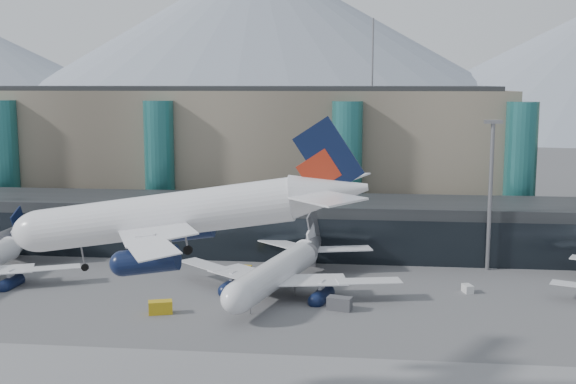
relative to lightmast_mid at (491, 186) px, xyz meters
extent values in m
plane|color=#515154|center=(-30.00, -48.00, -14.42)|extent=(900.00, 900.00, 0.00)
cube|color=black|center=(-30.00, 10.00, -9.42)|extent=(170.00, 18.00, 10.00)
cube|color=black|center=(-30.00, 1.10, -10.42)|extent=(170.00, 0.40, 8.00)
cylinder|color=slate|center=(-85.00, -1.00, -10.22)|extent=(2.80, 14.00, 2.80)
cube|color=slate|center=(-85.00, -1.00, -13.22)|extent=(1.20, 1.20, 2.40)
cylinder|color=slate|center=(-30.00, -1.00, -10.22)|extent=(2.80, 14.00, 2.80)
cube|color=slate|center=(-30.00, -1.00, -13.22)|extent=(1.20, 1.20, 2.40)
cube|color=gray|center=(-55.00, 42.00, 0.58)|extent=(130.00, 30.00, 30.00)
cube|color=black|center=(-55.00, 42.00, 16.08)|extent=(123.50, 28.00, 1.00)
cylinder|color=#266C6B|center=(-100.00, 26.00, -0.42)|extent=(6.40, 6.40, 28.00)
cylinder|color=#266C6B|center=(-65.00, 26.00, -0.42)|extent=(6.40, 6.40, 28.00)
cylinder|color=#266C6B|center=(-25.00, 26.00, -0.42)|extent=(6.40, 6.40, 28.00)
cylinder|color=#266C6B|center=(10.00, 26.00, -0.42)|extent=(6.40, 6.40, 28.00)
cylinder|color=slate|center=(-20.00, 42.00, 23.58)|extent=(0.40, 0.40, 16.00)
cone|color=gray|center=(-90.00, 332.00, 40.58)|extent=(400.00, 400.00, 110.00)
cylinder|color=slate|center=(0.00, 0.00, -1.92)|extent=(0.70, 0.70, 25.00)
cube|color=slate|center=(0.00, 0.00, 10.88)|extent=(3.00, 1.20, 0.60)
cylinder|color=silver|center=(-37.45, -59.37, 6.67)|extent=(24.29, 4.26, 4.02)
ellipsoid|color=silver|center=(-49.57, -59.25, 6.67)|extent=(5.67, 4.07, 4.02)
cone|color=silver|center=(-21.86, -59.53, 6.88)|extent=(6.97, 4.09, 4.02)
cube|color=silver|center=(-35.80, -68.05, 6.01)|extent=(12.53, 18.21, 0.20)
cylinder|color=#0C1534|center=(-37.17, -65.96, 3.96)|extent=(4.87, 2.26, 2.21)
cube|color=silver|center=(-21.91, -64.38, 7.08)|extent=(7.22, 9.59, 0.16)
cube|color=silver|center=(-35.63, -50.73, 6.01)|extent=(12.79, 18.17, 0.20)
cylinder|color=#0C1534|center=(-37.04, -52.79, 3.96)|extent=(4.87, 2.26, 2.21)
cube|color=silver|center=(-21.81, -54.68, 7.08)|extent=(7.35, 9.57, 0.16)
cube|color=#0C1534|center=(-21.51, -59.53, 10.09)|extent=(6.00, 0.30, 7.07)
cube|color=#A32714|center=(-22.55, -59.52, 8.89)|extent=(4.02, 0.32, 3.87)
cylinder|color=slate|center=(-45.94, -59.29, 4.06)|extent=(0.16, 0.16, 3.22)
cylinder|color=black|center=(-45.94, -59.29, 2.66)|extent=(0.72, 0.26, 0.71)
cylinder|color=black|center=(-36.43, -61.79, 2.66)|extent=(0.92, 0.37, 0.92)
cylinder|color=black|center=(-36.38, -56.97, 2.66)|extent=(0.92, 0.37, 0.92)
cone|color=silver|center=(-82.14, -1.63, -9.80)|extent=(4.16, 6.94, 3.96)
cube|color=silver|center=(-73.98, -15.53, -10.66)|extent=(17.99, 12.12, 0.20)
cylinder|color=#0C1534|center=(-76.07, -16.84, -12.68)|extent=(2.31, 4.84, 2.18)
cube|color=silver|center=(-77.36, -1.76, -9.61)|extent=(9.48, 7.01, 0.16)
cube|color=silver|center=(-86.92, -1.49, -9.61)|extent=(9.41, 7.36, 0.16)
cube|color=#0C1534|center=(-82.13, -1.28, -6.63)|extent=(0.40, 5.93, 6.98)
cube|color=silver|center=(-82.16, -2.31, -7.82)|extent=(0.39, 3.97, 3.82)
cylinder|color=silver|center=(-33.56, -17.00, -9.52)|extent=(10.90, 26.77, 4.39)
ellipsoid|color=silver|center=(-36.88, -29.83, -9.52)|extent=(5.80, 7.06, 4.39)
cone|color=silver|center=(-29.28, -0.50, -9.30)|extent=(6.15, 8.43, 4.39)
cube|color=silver|center=(-23.91, -17.54, -10.25)|extent=(19.79, 9.77, 0.22)
cylinder|color=#0C1534|center=(-26.49, -18.44, -12.49)|extent=(3.67, 5.74, 2.42)
cube|color=silver|center=(-24.15, -1.83, -9.08)|extent=(10.46, 5.98, 0.18)
cube|color=silver|center=(-42.25, -12.79, -10.25)|extent=(18.71, 17.02, 0.22)
cylinder|color=#0C1534|center=(-40.43, -14.83, -12.49)|extent=(3.67, 5.74, 2.42)
cube|color=silver|center=(-34.41, 0.83, -9.08)|extent=(9.82, 9.45, 0.18)
cube|color=slate|center=(-29.19, -0.13, -5.79)|extent=(1.90, 6.42, 7.73)
cube|color=silver|center=(-29.47, -1.23, -7.11)|extent=(1.40, 4.33, 4.23)
cylinder|color=slate|center=(-35.88, -25.98, -12.38)|extent=(0.18, 0.18, 3.51)
cylinder|color=black|center=(-35.88, -25.98, -13.92)|extent=(0.47, 0.82, 0.78)
cylinder|color=black|center=(-30.72, -16.56, -13.92)|extent=(0.63, 1.07, 1.00)
cylinder|color=black|center=(-35.82, -15.24, -13.92)|extent=(0.63, 1.07, 1.00)
cube|color=gold|center=(-40.62, -7.57, -13.76)|extent=(1.68, 2.45, 1.32)
cube|color=#48484C|center=(-24.28, -25.12, -13.48)|extent=(3.71, 2.54, 1.88)
cube|color=silver|center=(-5.18, -14.40, -13.81)|extent=(1.74, 2.34, 1.22)
cube|color=gold|center=(-48.93, -29.51, -13.51)|extent=(3.65, 2.65, 1.81)
camera|label=1|loc=(-20.59, -123.36, 17.26)|focal=45.00mm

